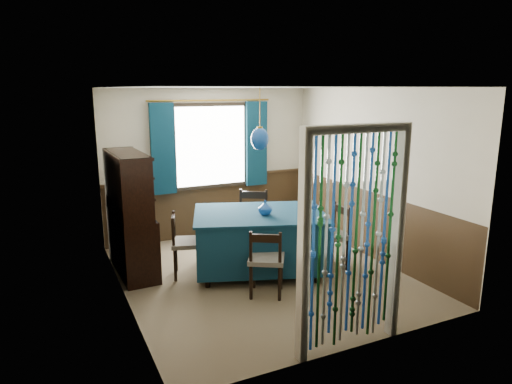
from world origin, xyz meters
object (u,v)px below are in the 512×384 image
sideboard (131,231)px  vase_table (265,208)px  chair_far (252,221)px  chair_left (185,243)px  vase_sideboard (131,203)px  pendant_lamp (260,139)px  chair_right (332,235)px  dining_table (260,238)px  bowl_shelf (136,192)px  chair_near (266,260)px

sideboard → vase_table: bearing=-31.0°
chair_far → chair_left: size_ratio=1.12×
chair_left → vase_sideboard: size_ratio=4.60×
chair_far → chair_left: 1.26m
pendant_lamp → vase_table: bearing=-80.1°
chair_far → vase_sideboard: size_ratio=5.13×
chair_right → vase_table: size_ratio=5.15×
chair_far → vase_sideboard: 1.82m
chair_right → dining_table: bearing=73.4°
pendant_lamp → bowl_shelf: pendant_lamp is taller
pendant_lamp → chair_left: bearing=162.3°
chair_near → vase_table: vase_table is taller
chair_far → bowl_shelf: bowl_shelf is taller
vase_table → chair_left: bearing=156.4°
chair_right → vase_table: (-0.94, 0.20, 0.45)m
chair_far → vase_sideboard: vase_sideboard is taller
chair_near → vase_sideboard: 2.16m
chair_far → chair_left: (-1.19, -0.41, -0.05)m
chair_right → pendant_lamp: pendant_lamp is taller
chair_near → chair_left: bearing=156.4°
vase_table → bowl_shelf: bowl_shelf is taller
chair_far → chair_right: 1.27m
chair_right → sideboard: size_ratio=0.55×
dining_table → pendant_lamp: bearing=144.2°
chair_left → bowl_shelf: bearing=-99.2°
sideboard → vase_table: size_ratio=9.32×
chair_left → vase_sideboard: 0.99m
chair_near → sideboard: size_ratio=0.52×
vase_table → chair_near: bearing=-115.1°
vase_table → bowl_shelf: 1.72m
dining_table → vase_sideboard: size_ratio=10.92×
chair_near → chair_left: chair_left is taller
chair_near → pendant_lamp: 1.58m
chair_near → chair_left: 1.24m
chair_right → pendant_lamp: (-0.97, 0.32, 1.36)m
chair_far → chair_left: chair_far is taller
chair_far → sideboard: size_ratio=0.58×
dining_table → sideboard: 1.76m
dining_table → vase_sideboard: 1.86m
bowl_shelf → chair_far: bearing=4.3°
vase_sideboard → chair_right: bearing=-27.5°
chair_left → vase_table: size_ratio=4.86×
sideboard → pendant_lamp: bearing=-27.8°
chair_far → vase_sideboard: bearing=22.1°
dining_table → sideboard: size_ratio=1.24×
dining_table → vase_table: vase_table is taller
chair_right → vase_table: bearing=80.0°
chair_near → pendant_lamp: bearing=101.7°
sideboard → vase_table: sideboard is taller
dining_table → sideboard: sideboard is taller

